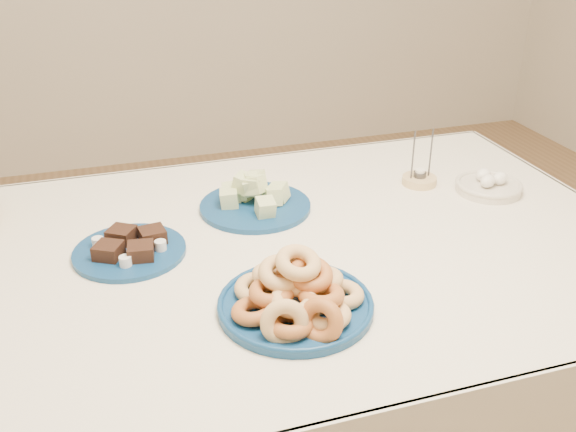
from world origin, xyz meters
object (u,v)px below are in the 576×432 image
Objects in this scene: melon_plate at (253,198)px; candle_holder at (419,179)px; dining_table at (282,284)px; egg_bowl at (489,185)px; brownie_plate at (130,249)px; donut_platter at (296,296)px.

candle_holder is at bearing 0.79° from melon_plate.
dining_table is 0.64m from egg_bowl.
egg_bowl is at bearing 2.92° from brownie_plate.
dining_table is 10.77× the size of candle_holder.
candle_holder is (0.47, 0.21, 0.12)m from dining_table.
dining_table is 0.25m from melon_plate.
melon_plate is at bearing 171.49° from egg_bowl.
donut_platter is 0.43m from brownie_plate.
brownie_plate is 0.82m from candle_holder.
melon_plate is at bearing -179.21° from candle_holder.
donut_platter is at bearing -94.44° from melon_plate.
egg_bowl is at bearing 10.24° from dining_table.
brownie_plate is (-0.34, 0.06, 0.12)m from dining_table.
dining_table is 0.30m from donut_platter.
donut_platter is 0.70m from candle_holder.
donut_platter is 0.47m from melon_plate.
candle_holder is (0.48, 0.01, -0.01)m from melon_plate.
candle_holder reaches higher than donut_platter.
melon_plate is 0.35m from brownie_plate.
egg_bowl is (0.63, -0.09, -0.01)m from melon_plate.
brownie_plate is (-0.32, -0.14, -0.01)m from melon_plate.
donut_platter reaches higher than egg_bowl.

